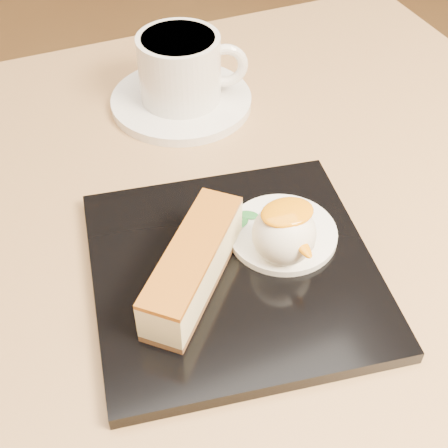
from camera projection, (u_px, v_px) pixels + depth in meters
name	position (u px, v px, depth m)	size (l,w,h in m)	color
table	(226.00, 372.00, 0.61)	(0.80, 0.80, 0.72)	black
dessert_plate	(234.00, 271.00, 0.50)	(0.22, 0.22, 0.01)	black
cheesecake	(193.00, 266.00, 0.46)	(0.11, 0.12, 0.04)	brown
cream_smear	(282.00, 233.00, 0.51)	(0.09, 0.09, 0.01)	white
ice_cream_scoop	(284.00, 234.00, 0.48)	(0.05, 0.05, 0.05)	white
mango_sauce	(287.00, 212.00, 0.47)	(0.04, 0.03, 0.01)	orange
mint_sprig	(238.00, 219.00, 0.52)	(0.04, 0.03, 0.00)	#2B8437
saucer	(181.00, 101.00, 0.67)	(0.15, 0.15, 0.01)	white
coffee_cup	(182.00, 67.00, 0.64)	(0.11, 0.08, 0.07)	white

